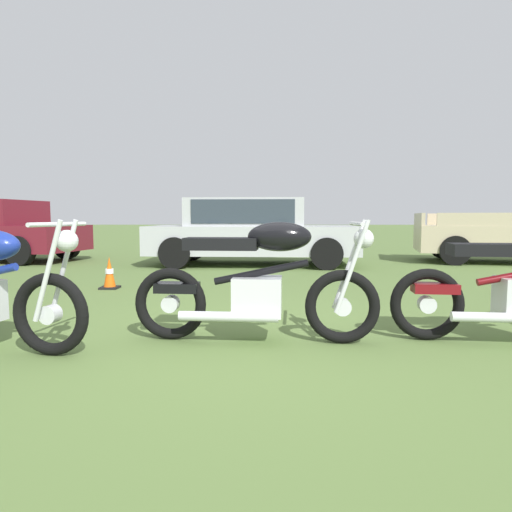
% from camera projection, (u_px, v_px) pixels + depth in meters
% --- Properties ---
extents(ground_plane, '(120.00, 120.00, 0.00)m').
position_uv_depth(ground_plane, '(244.00, 340.00, 3.70)').
color(ground_plane, '#567038').
extents(motorcycle_black, '(2.04, 0.64, 1.02)m').
position_uv_depth(motorcycle_black, '(258.00, 283.00, 3.62)').
color(motorcycle_black, black).
rests_on(motorcycle_black, ground).
extents(car_silver, '(4.49, 2.08, 1.43)m').
position_uv_depth(car_silver, '(250.00, 228.00, 9.56)').
color(car_silver, '#B2B5BA').
rests_on(car_silver, ground).
extents(traffic_cone, '(0.25, 0.25, 0.46)m').
position_uv_depth(traffic_cone, '(109.00, 274.00, 6.36)').
color(traffic_cone, '#EA590F').
rests_on(traffic_cone, ground).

